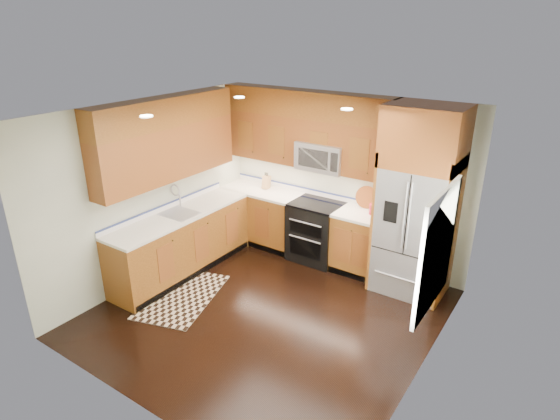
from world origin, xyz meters
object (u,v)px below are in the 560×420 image
Objects in this scene: refrigerator at (417,203)px; utensil_crock at (373,207)px; range at (316,231)px; rug at (183,296)px; knife_block at (266,182)px.

utensil_crock is at bearing 169.04° from refrigerator.
range reaches higher than rug.
utensil_crock reaches higher than knife_block.
rug is at bearing -115.18° from range.
rug is 2.40m from knife_block.
knife_block is at bearing 75.80° from rug.
range is at bearing -174.20° from utensil_crock.
knife_block is at bearing 176.03° from refrigerator.
range is at bearing -7.74° from knife_block.
refrigerator is 3.44m from rug.
range is 0.36× the size of refrigerator.
range is 1.76m from refrigerator.
rug is at bearing -131.10° from utensil_crock.
refrigerator is at bearing -10.96° from utensil_crock.
rug is (-2.50, -1.97, -1.30)m from refrigerator.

